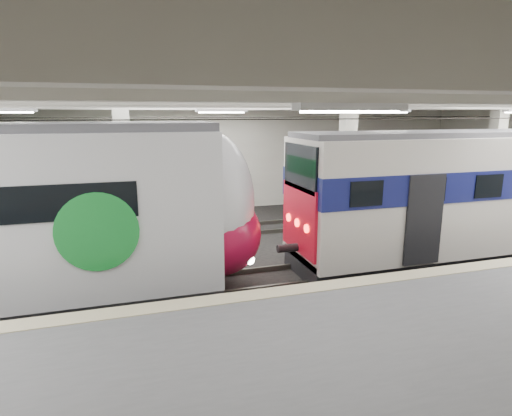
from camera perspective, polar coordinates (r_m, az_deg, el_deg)
name	(u,v)px	position (r m, az deg, el deg)	size (l,w,h in m)	color
station_hall	(257,183)	(10.15, 0.19, 3.35)	(36.00, 24.00, 5.75)	black
older_rer	(476,192)	(16.16, 27.30, 1.86)	(12.99, 2.87, 4.31)	beige
far_train	(12,191)	(17.46, -29.80, 1.93)	(12.97, 3.10, 4.16)	silver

